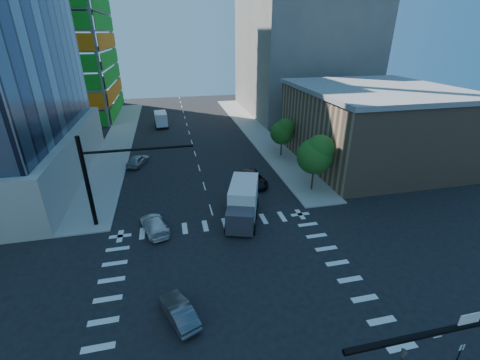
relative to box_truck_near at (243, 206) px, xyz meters
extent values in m
plane|color=black|center=(-2.90, -9.43, -1.58)|extent=(160.00, 160.00, 0.00)
cube|color=silver|center=(-2.90, -9.43, -1.57)|extent=(20.00, 20.00, 0.01)
cube|color=#9B9792|center=(9.60, 30.57, -1.50)|extent=(5.00, 60.00, 0.15)
cube|color=#9B9792|center=(-15.40, 30.57, -1.50)|extent=(5.00, 60.00, 0.15)
cube|color=#8D6B51|center=(22.10, 12.57, 3.42)|extent=(20.00, 22.00, 10.00)
cube|color=slate|center=(22.10, 12.57, 8.72)|extent=(20.50, 22.50, 0.60)
cube|color=#66615C|center=(24.10, 45.57, 12.42)|extent=(24.00, 30.00, 28.00)
cylinder|color=black|center=(3.60, -20.93, 5.97)|extent=(10.00, 0.24, 0.24)
imported|color=black|center=(1.10, -20.93, 4.87)|extent=(0.16, 0.20, 1.00)
cube|color=white|center=(3.60, -20.93, 6.32)|extent=(0.90, 0.04, 0.50)
cylinder|color=black|center=(-14.40, 2.07, 3.07)|extent=(0.40, 0.40, 9.00)
cylinder|color=black|center=(-9.40, 2.07, 5.97)|extent=(10.00, 0.24, 0.24)
imported|color=black|center=(-8.40, 2.07, 4.87)|extent=(0.16, 0.20, 1.00)
cylinder|color=#382316|center=(9.60, 4.57, -0.29)|extent=(0.20, 0.20, 2.27)
sphere|color=#194913|center=(9.60, 4.57, 2.80)|extent=(4.16, 4.16, 4.16)
sphere|color=#2D7125|center=(10.00, 4.27, 3.77)|extent=(3.25, 3.25, 3.25)
cylinder|color=#382316|center=(9.90, 16.57, -0.47)|extent=(0.20, 0.20, 1.92)
sphere|color=#194913|center=(9.90, 16.57, 2.15)|extent=(3.52, 3.52, 3.52)
sphere|color=#2D7125|center=(10.30, 16.27, 2.97)|extent=(2.75, 2.75, 2.75)
cylinder|color=black|center=(7.80, -18.43, -0.48)|extent=(0.06, 0.06, 2.20)
cube|color=silver|center=(7.80, -18.43, 0.42)|extent=(0.30, 0.03, 0.40)
imported|color=black|center=(3.17, 7.83, -0.83)|extent=(3.06, 5.66, 1.51)
imported|color=silver|center=(-8.72, -0.22, -0.88)|extent=(3.21, 5.19, 1.40)
imported|color=#9DA0A4|center=(-11.32, 17.51, -0.81)|extent=(3.33, 4.88, 1.54)
imported|color=#4B4C50|center=(-6.98, -11.29, -0.91)|extent=(2.80, 4.29, 1.34)
cube|color=silver|center=(0.00, 0.00, 0.54)|extent=(4.30, 6.13, 2.90)
cube|color=#3E3D45|center=(0.00, 0.00, -0.19)|extent=(3.07, 2.71, 2.12)
cube|color=silver|center=(-8.02, 38.50, 0.20)|extent=(2.56, 4.83, 2.44)
cube|color=#3E3D45|center=(-8.02, 38.50, -0.41)|extent=(2.27, 1.83, 1.78)
camera|label=1|loc=(-6.44, -27.34, 15.81)|focal=24.00mm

